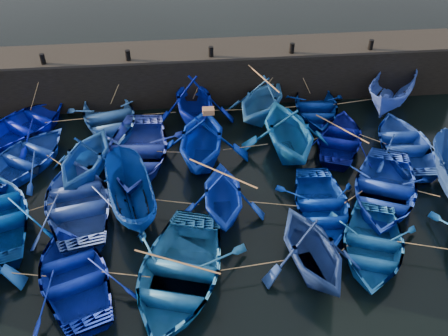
{
  "coord_description": "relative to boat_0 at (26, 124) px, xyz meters",
  "views": [
    {
      "loc": [
        -1.59,
        -12.83,
        13.48
      ],
      "look_at": [
        0.0,
        3.2,
        0.7
      ],
      "focal_mm": 40.0,
      "sensor_mm": 36.0,
      "label": 1
    }
  ],
  "objects": [
    {
      "name": "loose_oars",
      "position": [
        10.35,
        -4.6,
        1.09
      ],
      "size": [
        9.84,
        12.05,
        1.36
      ],
      "color": "#99724C",
      "rests_on": "ground"
    },
    {
      "name": "ground",
      "position": [
        8.96,
        -7.66,
        -0.51
      ],
      "size": [
        120.0,
        120.0,
        0.0
      ],
      "primitive_type": "plane",
      "color": "black",
      "rests_on": "ground"
    },
    {
      "name": "bollard_3",
      "position": [
        12.96,
        1.94,
        2.36
      ],
      "size": [
        0.24,
        0.24,
        0.5
      ],
      "primitive_type": "cylinder",
      "color": "black",
      "rests_on": "quay_top"
    },
    {
      "name": "bollard_2",
      "position": [
        8.96,
        1.94,
        2.36
      ],
      "size": [
        0.24,
        0.24,
        0.5
      ],
      "primitive_type": "cylinder",
      "color": "black",
      "rests_on": "quay_top"
    },
    {
      "name": "boat_14",
      "position": [
        3.19,
        -5.77,
        0.04
      ],
      "size": [
        4.79,
        5.95,
        1.1
      ],
      "primitive_type": "imported",
      "rotation": [
        0.0,
        0.0,
        3.35
      ],
      "color": "#2F4DB3",
      "rests_on": "ground"
    },
    {
      "name": "quay_top",
      "position": [
        8.96,
        2.84,
        2.05
      ],
      "size": [
        26.0,
        2.5,
        0.12
      ],
      "primitive_type": "cube",
      "color": "black",
      "rests_on": "quay_wall"
    },
    {
      "name": "boat_4",
      "position": [
        14.01,
        0.25,
        -0.04
      ],
      "size": [
        3.78,
        4.89,
        0.94
      ],
      "primitive_type": "imported",
      "rotation": [
        0.0,
        0.0,
        -0.13
      ],
      "color": "navy",
      "rests_on": "ground"
    },
    {
      "name": "boat_15",
      "position": [
        5.21,
        -5.97,
        0.35
      ],
      "size": [
        2.63,
        4.72,
        1.72
      ],
      "primitive_type": "imported",
      "rotation": [
        0.0,
        0.0,
        3.37
      ],
      "color": "navy",
      "rests_on": "ground"
    },
    {
      "name": "wooden_crate",
      "position": [
        8.46,
        -3.0,
        2.07
      ],
      "size": [
        0.48,
        0.36,
        0.24
      ],
      "primitive_type": "cube",
      "color": "#936240",
      "rests_on": "boat_9"
    },
    {
      "name": "boat_8",
      "position": [
        5.29,
        -2.83,
        0.08
      ],
      "size": [
        4.52,
        5.98,
        1.17
      ],
      "primitive_type": "imported",
      "rotation": [
        0.0,
        0.0,
        -0.09
      ],
      "color": "#2337B5",
      "rests_on": "ground"
    },
    {
      "name": "mooring_ropes",
      "position": [
        9.06,
        -2.76,
        0.35
      ],
      "size": [
        18.02,
        11.64,
        2.1
      ],
      "color": "tan",
      "rests_on": "ground"
    },
    {
      "name": "boat_17",
      "position": [
        12.48,
        -6.88,
        -0.05
      ],
      "size": [
        3.4,
        4.61,
        0.92
      ],
      "primitive_type": "imported",
      "rotation": [
        0.0,
        0.0,
        -0.05
      ],
      "color": "#01289C",
      "rests_on": "ground"
    },
    {
      "name": "boat_23",
      "position": [
        11.41,
        -9.49,
        0.56
      ],
      "size": [
        4.2,
        4.64,
        2.13
      ],
      "primitive_type": "imported",
      "rotation": [
        0.0,
        0.0,
        0.19
      ],
      "color": "navy",
      "rests_on": "ground"
    },
    {
      "name": "boat_5",
      "position": [
        17.98,
        0.59,
        0.47
      ],
      "size": [
        4.45,
        5.23,
        1.95
      ],
      "primitive_type": "imported",
      "rotation": [
        0.0,
        0.0,
        -0.61
      ],
      "color": "blue",
      "rests_on": "ground"
    },
    {
      "name": "bollard_1",
      "position": [
        4.96,
        1.94,
        2.36
      ],
      "size": [
        0.24,
        0.24,
        0.5
      ],
      "primitive_type": "cylinder",
      "color": "black",
      "rests_on": "quay_top"
    },
    {
      "name": "boat_0",
      "position": [
        0.0,
        0.0,
        0.0
      ],
      "size": [
        5.82,
        6.03,
        1.02
      ],
      "primitive_type": "imported",
      "rotation": [
        0.0,
        0.0,
        2.46
      ],
      "color": "#000AA4",
      "rests_on": "ground"
    },
    {
      "name": "bollard_0",
      "position": [
        0.96,
        1.94,
        2.36
      ],
      "size": [
        0.24,
        0.24,
        0.5
      ],
      "primitive_type": "cylinder",
      "color": "black",
      "rests_on": "quay_top"
    },
    {
      "name": "boat_22",
      "position": [
        6.91,
        -9.75,
        0.08
      ],
      "size": [
        5.51,
        6.59,
        1.18
      ],
      "primitive_type": "imported",
      "rotation": [
        0.0,
        0.0,
        -0.29
      ],
      "color": "#195D98",
      "rests_on": "ground"
    },
    {
      "name": "boat_3",
      "position": [
        11.28,
        0.21,
        0.59
      ],
      "size": [
        5.31,
        5.48,
        2.2
      ],
      "primitive_type": "imported",
      "rotation": [
        0.0,
        0.0,
        -0.58
      ],
      "color": "#2463B2",
      "rests_on": "ground"
    },
    {
      "name": "boat_9",
      "position": [
        8.16,
        -3.0,
        0.72
      ],
      "size": [
        4.72,
        5.26,
        2.46
      ],
      "primitive_type": "imported",
      "rotation": [
        0.0,
        0.0,
        2.98
      ],
      "color": "#001F9C",
      "rests_on": "ground"
    },
    {
      "name": "boat_21",
      "position": [
        3.51,
        -9.38,
        -0.02
      ],
      "size": [
        4.85,
        5.64,
        0.99
      ],
      "primitive_type": "imported",
      "rotation": [
        0.0,
        0.0,
        3.5
      ],
      "color": "#061BA1",
      "rests_on": "ground"
    },
    {
      "name": "quay_wall",
      "position": [
        8.96,
        2.84,
        0.74
      ],
      "size": [
        26.0,
        2.5,
        2.5
      ],
      "primitive_type": "cube",
      "color": "black",
      "rests_on": "ground"
    },
    {
      "name": "boat_10",
      "position": [
        11.99,
        -2.76,
        0.75
      ],
      "size": [
        4.51,
        5.12,
        2.52
      ],
      "primitive_type": "imported",
      "rotation": [
        0.0,
        0.0,
        3.22
      ],
      "color": "#0C5192",
      "rests_on": "ground"
    },
    {
      "name": "boat_12",
      "position": [
        17.22,
        -3.26,
        -0.01
      ],
      "size": [
        3.66,
        4.96,
        1.0
      ],
      "primitive_type": "imported",
      "rotation": [
        0.0,
        0.0,
        3.09
      ],
      "color": "#183EAA",
      "rests_on": "ground"
    },
    {
      "name": "boat_7",
      "position": [
        3.31,
        -3.61,
        0.57
      ],
      "size": [
        4.56,
        4.94,
        2.15
      ],
      "primitive_type": "imported",
      "rotation": [
        0.0,
        0.0,
        2.85
      ],
      "color": "#134694",
      "rests_on": "ground"
    },
    {
      "name": "boat_24",
      "position": [
        13.75,
        -9.03,
        -0.04
      ],
      "size": [
        4.63,
        5.4,
        0.94
      ],
      "primitive_type": "imported",
      "rotation": [
        0.0,
        0.0,
        -0.35
      ],
      "color": "#1458A4",
      "rests_on": "ground"
    },
    {
      "name": "boat_18",
      "position": [
        15.16,
        -6.27,
        0.03
      ],
      "size": [
        5.52,
        6.29,
        1.08
      ],
      "primitive_type": "imported",
      "rotation": [
        0.0,
        0.0,
        -0.41
      ],
      "color": "#1131B3",
      "rests_on": "ground"
    },
    {
      "name": "boat_1",
      "position": [
        3.86,
        0.2,
        0.03
      ],
      "size": [
        4.9,
        5.99,
        1.09
      ],
      "primitive_type": "imported",
      "rotation": [
        0.0,
        0.0,
        0.24
      ],
      "color": "blue",
      "rests_on": "ground"
    },
    {
      "name": "bollard_4",
      "position": [
        16.96,
        1.94,
        2.36
      ],
      "size": [
        0.24,
        0.24,
        0.5
      ],
      "primitive_type": "cylinder",
      "color": "black",
      "rests_on": "quay_top"
    },
    {
      "name": "boat_16",
      "position": [
        8.71,
        -6.41,
        0.48
      ],
      "size": [
        3.4,
        3.9,
        1.99
      ],
      "primitive_type": "imported",
      "rotation": [
        0.0,
        0.0,
        -0.04
      ],
      "color": "#0A2ECF",
      "rests_on": "ground"
    },
    {
      "name": "boat_6",
      "position": [
        0.56,
        -2.63,
        -0.02
      ],
      "size": [
        5.35,
        5.76,
        0.97
      ],
      "primitive_type": "imported",
      "rotation": [
        0.0,
        0.0,
        2.57
      ],
      "color": "navy",
      "rests_on": "ground"
    },
    {
      "name": "boat_11",
      "position": [
        14.49,
        -2.44,
        -0.06
      ],
      "size": [
        4.5,
        5.2,
        0.91
      ],
      "primitive_type": "imported",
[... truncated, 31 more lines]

